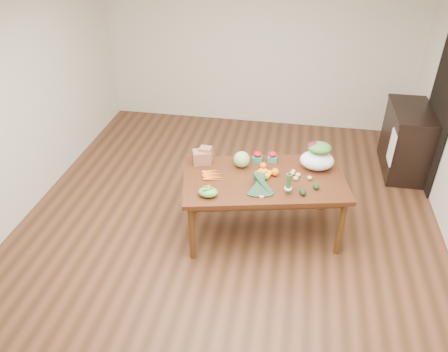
% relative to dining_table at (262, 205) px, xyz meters
% --- Properties ---
extents(floor, '(6.00, 6.00, 0.00)m').
position_rel_dining_table_xyz_m(floor, '(-0.40, -0.07, -0.38)').
color(floor, brown).
rests_on(floor, ground).
extents(room_walls, '(5.02, 6.02, 2.70)m').
position_rel_dining_table_xyz_m(room_walls, '(-0.40, -0.07, 0.97)').
color(room_walls, beige).
rests_on(room_walls, floor).
extents(dining_table, '(1.92, 1.33, 0.75)m').
position_rel_dining_table_xyz_m(dining_table, '(0.00, 0.00, 0.00)').
color(dining_table, '#4D2312').
rests_on(dining_table, floor).
extents(doorway_dark, '(0.02, 1.00, 2.10)m').
position_rel_dining_table_xyz_m(doorway_dark, '(2.08, 1.53, 0.68)').
color(doorway_dark, black).
rests_on(doorway_dark, floor).
extents(cabinet, '(0.52, 1.02, 0.94)m').
position_rel_dining_table_xyz_m(cabinet, '(1.82, 1.71, 0.10)').
color(cabinet, black).
rests_on(cabinet, floor).
extents(dish_towel, '(0.02, 0.28, 0.45)m').
position_rel_dining_table_xyz_m(dish_towel, '(1.56, 1.33, 0.18)').
color(dish_towel, white).
rests_on(dish_towel, cabinet).
extents(paper_bag, '(0.31, 0.28, 0.19)m').
position_rel_dining_table_xyz_m(paper_bag, '(-0.73, 0.19, 0.47)').
color(paper_bag, brown).
rests_on(paper_bag, dining_table).
extents(cabbage, '(0.18, 0.18, 0.18)m').
position_rel_dining_table_xyz_m(cabbage, '(-0.28, 0.19, 0.47)').
color(cabbage, '#85B568').
rests_on(cabbage, dining_table).
extents(strawberry_basket_a, '(0.13, 0.13, 0.10)m').
position_rel_dining_table_xyz_m(strawberry_basket_a, '(-0.11, 0.34, 0.42)').
color(strawberry_basket_a, '#B8110C').
rests_on(strawberry_basket_a, dining_table).
extents(strawberry_basket_b, '(0.12, 0.12, 0.09)m').
position_rel_dining_table_xyz_m(strawberry_basket_b, '(0.06, 0.37, 0.42)').
color(strawberry_basket_b, red).
rests_on(strawberry_basket_b, dining_table).
extents(orange_a, '(0.07, 0.07, 0.07)m').
position_rel_dining_table_xyz_m(orange_a, '(-0.04, 0.07, 0.41)').
color(orange_a, orange).
rests_on(orange_a, dining_table).
extents(orange_b, '(0.08, 0.08, 0.08)m').
position_rel_dining_table_xyz_m(orange_b, '(-0.03, 0.18, 0.41)').
color(orange_b, orange).
rests_on(orange_b, dining_table).
extents(orange_c, '(0.09, 0.09, 0.09)m').
position_rel_dining_table_xyz_m(orange_c, '(0.11, 0.07, 0.42)').
color(orange_c, orange).
rests_on(orange_c, dining_table).
extents(mandarin_cluster, '(0.21, 0.21, 0.10)m').
position_rel_dining_table_xyz_m(mandarin_cluster, '(-0.00, 0.02, 0.42)').
color(mandarin_cluster, '#F9A80F').
rests_on(mandarin_cluster, dining_table).
extents(carrots, '(0.26, 0.26, 0.03)m').
position_rel_dining_table_xyz_m(carrots, '(-0.56, -0.06, 0.39)').
color(carrots, orange).
rests_on(carrots, dining_table).
extents(snap_pea_bag, '(0.20, 0.15, 0.09)m').
position_rel_dining_table_xyz_m(snap_pea_bag, '(-0.53, -0.43, 0.42)').
color(snap_pea_bag, '#59A738').
rests_on(snap_pea_bag, dining_table).
extents(kale_bunch, '(0.40, 0.46, 0.16)m').
position_rel_dining_table_xyz_m(kale_bunch, '(-0.01, -0.27, 0.45)').
color(kale_bunch, black).
rests_on(kale_bunch, dining_table).
extents(asparagus_bundle, '(0.10, 0.13, 0.26)m').
position_rel_dining_table_xyz_m(asparagus_bundle, '(0.27, -0.25, 0.50)').
color(asparagus_bundle, '#3C6B31').
rests_on(asparagus_bundle, dining_table).
extents(potato_a, '(0.06, 0.05, 0.05)m').
position_rel_dining_table_xyz_m(potato_a, '(0.30, 0.11, 0.40)').
color(potato_a, tan).
rests_on(potato_a, dining_table).
extents(potato_b, '(0.06, 0.05, 0.05)m').
position_rel_dining_table_xyz_m(potato_b, '(0.34, 0.01, 0.40)').
color(potato_b, '#D9B77D').
rests_on(potato_b, dining_table).
extents(potato_c, '(0.06, 0.05, 0.05)m').
position_rel_dining_table_xyz_m(potato_c, '(0.36, 0.08, 0.40)').
color(potato_c, tan).
rests_on(potato_c, dining_table).
extents(potato_d, '(0.05, 0.04, 0.04)m').
position_rel_dining_table_xyz_m(potato_d, '(0.31, 0.16, 0.40)').
color(potato_d, '#D8AE7D').
rests_on(potato_d, dining_table).
extents(potato_e, '(0.06, 0.05, 0.05)m').
position_rel_dining_table_xyz_m(potato_e, '(0.49, 0.05, 0.40)').
color(potato_e, tan).
rests_on(potato_e, dining_table).
extents(avocado_a, '(0.09, 0.11, 0.07)m').
position_rel_dining_table_xyz_m(avocado_a, '(0.42, -0.24, 0.41)').
color(avocado_a, black).
rests_on(avocado_a, dining_table).
extents(avocado_b, '(0.08, 0.10, 0.06)m').
position_rel_dining_table_xyz_m(avocado_b, '(0.56, -0.11, 0.41)').
color(avocado_b, black).
rests_on(avocado_b, dining_table).
extents(salad_bag, '(0.43, 0.36, 0.29)m').
position_rel_dining_table_xyz_m(salad_bag, '(0.56, 0.30, 0.52)').
color(salad_bag, white).
rests_on(salad_bag, dining_table).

